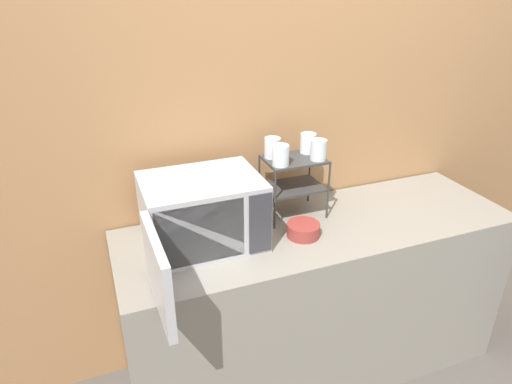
% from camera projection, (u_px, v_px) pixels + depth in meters
% --- Properties ---
extents(wall_back, '(8.00, 0.06, 2.60)m').
position_uv_depth(wall_back, '(292.00, 119.00, 2.28)').
color(wall_back, '#9E7047').
rests_on(wall_back, ground_plane).
extents(counter, '(1.92, 0.62, 0.88)m').
position_uv_depth(counter, '(315.00, 299.00, 2.36)').
color(counter, gray).
rests_on(counter, ground_plane).
extents(microwave, '(0.53, 0.76, 0.31)m').
position_uv_depth(microwave, '(201.00, 215.00, 1.94)').
color(microwave, '#ADADB2').
rests_on(microwave, counter).
extents(dish_rack, '(0.29, 0.21, 0.29)m').
position_uv_depth(dish_rack, '(294.00, 175.00, 2.18)').
color(dish_rack, '#333333').
rests_on(dish_rack, counter).
extents(glass_front_left, '(0.08, 0.08, 0.10)m').
position_uv_depth(glass_front_left, '(281.00, 155.00, 2.04)').
color(glass_front_left, silver).
rests_on(glass_front_left, dish_rack).
extents(glass_back_right, '(0.08, 0.08, 0.10)m').
position_uv_depth(glass_back_right, '(308.00, 143.00, 2.19)').
color(glass_back_right, silver).
rests_on(glass_back_right, dish_rack).
extents(glass_front_right, '(0.08, 0.08, 0.10)m').
position_uv_depth(glass_front_right, '(318.00, 150.00, 2.11)').
color(glass_front_right, silver).
rests_on(glass_front_right, dish_rack).
extents(glass_back_left, '(0.08, 0.08, 0.10)m').
position_uv_depth(glass_back_left, '(272.00, 148.00, 2.13)').
color(glass_back_left, silver).
rests_on(glass_back_left, dish_rack).
extents(bowl, '(0.15, 0.15, 0.06)m').
position_uv_depth(bowl, '(303.00, 230.00, 2.07)').
color(bowl, maroon).
rests_on(bowl, counter).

